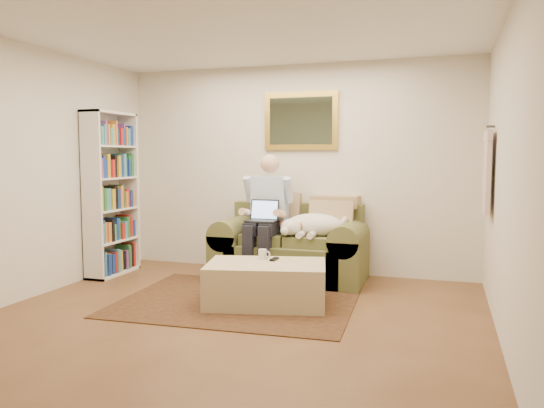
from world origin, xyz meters
The scene contains 12 objects.
room_shell centered at (0.00, 0.35, 1.30)m, with size 4.51×5.00×2.61m.
rug centered at (-0.16, 0.93, 0.01)m, with size 2.32×1.86×0.01m, color black.
sofa centered at (0.08, 2.02, 0.30)m, with size 1.77×0.90×1.06m.
seated_man centered at (-0.19, 1.86, 0.74)m, with size 0.58×0.83×1.49m, color #8CA1D8, non-canonical shape.
laptop centered at (-0.19, 1.79, 0.78)m, with size 0.34×0.27×0.25m.
sleeping_dog centered at (0.39, 1.93, 0.68)m, with size 0.73×0.46×0.27m, color white, non-canonical shape.
ottoman centered at (0.16, 0.89, 0.21)m, with size 1.15×0.73×0.42m, color #CCB288.
coffee_mug centered at (0.06, 1.07, 0.47)m, with size 0.08×0.08×0.10m, color white.
tv_remote centered at (0.19, 1.05, 0.43)m, with size 0.05×0.15×0.02m, color black.
bookshelf centered at (-2.10, 1.60, 1.00)m, with size 0.28×0.80×2.00m, color white, non-canonical shape.
wall_mirror centered at (0.08, 2.47, 1.90)m, with size 0.94×0.04×0.72m.
hanging_shirt centered at (2.19, 1.60, 1.35)m, with size 0.06×0.52×0.90m, color beige, non-canonical shape.
Camera 1 is at (1.80, -3.96, 1.46)m, focal length 35.00 mm.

